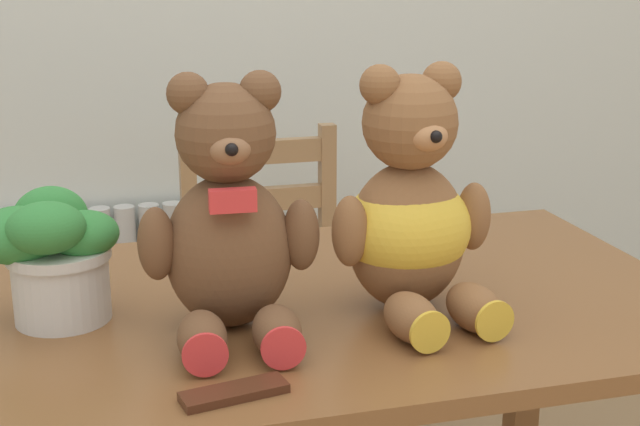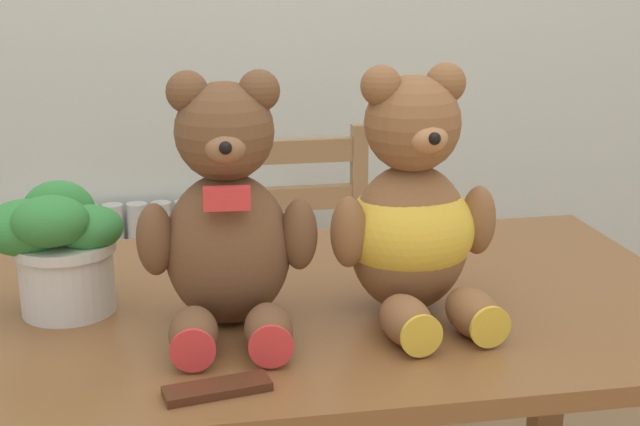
# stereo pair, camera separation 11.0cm
# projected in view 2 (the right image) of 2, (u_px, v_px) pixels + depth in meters

# --- Properties ---
(radiator) EXTENTS (0.81, 0.10, 0.59)m
(radiator) POSITION_uv_depth(u_px,v_px,m) (155.00, 310.00, 2.62)
(radiator) COLOR beige
(radiator) RESTS_ON ground_plane
(dining_table) EXTENTS (1.21, 0.76, 0.73)m
(dining_table) POSITION_uv_depth(u_px,v_px,m) (332.00, 359.00, 1.50)
(dining_table) COLOR brown
(dining_table) RESTS_ON ground_plane
(wooden_chair_behind) EXTENTS (0.41, 0.45, 0.85)m
(wooden_chair_behind) POSITION_uv_depth(u_px,v_px,m) (300.00, 303.00, 2.24)
(wooden_chair_behind) COLOR #997047
(wooden_chair_behind) RESTS_ON ground_plane
(teddy_bear_left) EXTENTS (0.27, 0.27, 0.39)m
(teddy_bear_left) POSITION_uv_depth(u_px,v_px,m) (227.00, 220.00, 1.31)
(teddy_bear_left) COLOR brown
(teddy_bear_left) RESTS_ON dining_table
(teddy_bear_right) EXTENTS (0.27, 0.29, 0.39)m
(teddy_bear_right) POSITION_uv_depth(u_px,v_px,m) (412.00, 217.00, 1.37)
(teddy_bear_right) COLOR brown
(teddy_bear_right) RESTS_ON dining_table
(potted_plant) EXTENTS (0.21, 0.17, 0.20)m
(potted_plant) POSITION_uv_depth(u_px,v_px,m) (58.00, 244.00, 1.37)
(potted_plant) COLOR beige
(potted_plant) RESTS_ON dining_table
(chocolate_bar) EXTENTS (0.14, 0.07, 0.01)m
(chocolate_bar) POSITION_uv_depth(u_px,v_px,m) (217.00, 389.00, 1.14)
(chocolate_bar) COLOR #472314
(chocolate_bar) RESTS_ON dining_table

